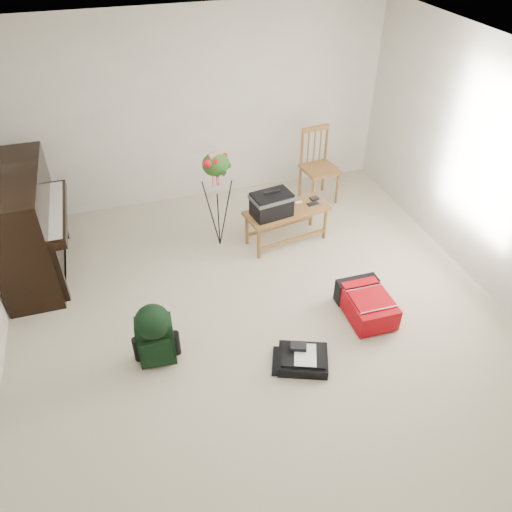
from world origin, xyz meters
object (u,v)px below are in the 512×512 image
object	(u,v)px
dining_chair	(319,167)
black_duffel	(303,359)
bench	(276,205)
piano	(28,228)
red_suitcase	(365,301)
green_backpack	(154,333)
flower_stand	(218,201)

from	to	relation	value
dining_chair	black_duffel	bearing A→B (deg)	-122.28
black_duffel	bench	bearing A→B (deg)	100.32
piano	black_duffel	bearing A→B (deg)	-42.56
dining_chair	red_suitcase	bearing A→B (deg)	-107.67
dining_chair	bench	bearing A→B (deg)	-144.19
piano	green_backpack	bearing A→B (deg)	-57.68
red_suitcase	flower_stand	world-z (taller)	flower_stand
red_suitcase	black_duffel	size ratio (longest dim) A/B	1.15
flower_stand	black_duffel	bearing A→B (deg)	-99.22
red_suitcase	bench	bearing A→B (deg)	109.81
bench	red_suitcase	world-z (taller)	bench
dining_chair	black_duffel	world-z (taller)	dining_chair
dining_chair	flower_stand	xyz separation A→B (m)	(-1.57, -0.67, 0.13)
green_backpack	bench	bearing A→B (deg)	45.85
red_suitcase	green_backpack	world-z (taller)	green_backpack
piano	red_suitcase	size ratio (longest dim) A/B	2.33
bench	green_backpack	size ratio (longest dim) A/B	1.62
green_backpack	red_suitcase	bearing A→B (deg)	5.15
piano	dining_chair	distance (m)	3.71
red_suitcase	flower_stand	bearing A→B (deg)	126.09
bench	red_suitcase	size ratio (longest dim) A/B	1.67
dining_chair	black_duffel	size ratio (longest dim) A/B	1.80
piano	black_duffel	size ratio (longest dim) A/B	2.67
bench	black_duffel	xyz separation A→B (m)	(-0.37, -1.89, -0.49)
dining_chair	red_suitcase	world-z (taller)	dining_chair
bench	dining_chair	size ratio (longest dim) A/B	1.06
green_backpack	flower_stand	size ratio (longest dim) A/B	0.52
black_duffel	flower_stand	xyz separation A→B (m)	(-0.28, 2.08, 0.55)
piano	red_suitcase	world-z (taller)	piano
black_duffel	flower_stand	distance (m)	2.17
bench	green_backpack	world-z (taller)	bench
dining_chair	green_backpack	xyz separation A→B (m)	(-2.57, -2.30, -0.13)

